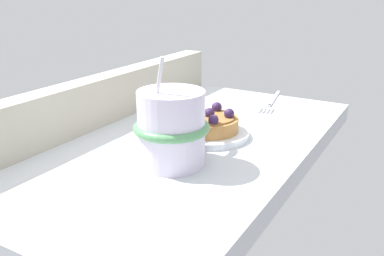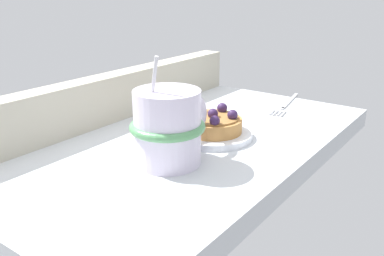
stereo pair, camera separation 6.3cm
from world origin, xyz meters
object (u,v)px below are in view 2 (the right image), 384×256
object	(u,v)px
raspberry_tart	(213,123)
coffee_mug	(169,127)
dessert_plate	(213,134)
dessert_fork	(287,103)

from	to	relation	value
raspberry_tart	coffee_mug	distance (cm)	12.23
dessert_plate	coffee_mug	size ratio (longest dim) A/B	0.85
dessert_plate	dessert_fork	size ratio (longest dim) A/B	0.73
dessert_plate	coffee_mug	xyz separation A→B (cm)	(-11.87, -0.61, 4.78)
coffee_mug	dessert_fork	bearing A→B (deg)	-1.89
dessert_fork	raspberry_tart	bearing A→B (deg)	175.74
raspberry_tart	coffee_mug	bearing A→B (deg)	-176.95
dessert_plate	raspberry_tart	size ratio (longest dim) A/B	1.37
dessert_plate	dessert_fork	xyz separation A→B (cm)	(24.69, -1.82, -0.18)
coffee_mug	dessert_fork	world-z (taller)	coffee_mug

